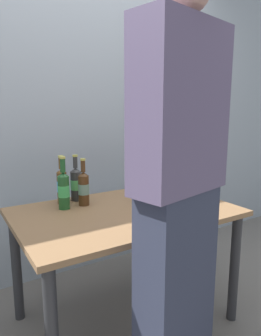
{
  "coord_description": "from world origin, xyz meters",
  "views": [
    {
      "loc": [
        -0.9,
        -1.53,
        1.33
      ],
      "look_at": [
        0.04,
        0.0,
        0.98
      ],
      "focal_mm": 33.14,
      "sensor_mm": 36.0,
      "label": 1
    }
  ],
  "objects": [
    {
      "name": "ground_plane",
      "position": [
        0.0,
        0.0,
        0.0
      ],
      "size": [
        8.0,
        8.0,
        0.0
      ],
      "primitive_type": "plane",
      "color": "slate",
      "rests_on": "ground"
    },
    {
      "name": "beer_bottle_amber",
      "position": [
        -0.18,
        0.33,
        0.85
      ],
      "size": [
        0.07,
        0.07,
        0.3
      ],
      "color": "#333333",
      "rests_on": "desk"
    },
    {
      "name": "person_figure",
      "position": [
        -0.08,
        -0.58,
        0.98
      ],
      "size": [
        0.48,
        0.33,
        1.9
      ],
      "color": "#2D3347",
      "rests_on": "ground"
    },
    {
      "name": "beer_bottle_brown",
      "position": [
        -0.31,
        0.2,
        0.86
      ],
      "size": [
        0.07,
        0.07,
        0.32
      ],
      "color": "#1E5123",
      "rests_on": "desk"
    },
    {
      "name": "coffee_mug",
      "position": [
        0.08,
        -0.22,
        0.78
      ],
      "size": [
        0.11,
        0.07,
        0.09
      ],
      "color": "#BF4C33",
      "rests_on": "desk"
    },
    {
      "name": "beer_bottle_green",
      "position": [
        -0.28,
        0.32,
        0.85
      ],
      "size": [
        0.06,
        0.06,
        0.31
      ],
      "color": "brown",
      "rests_on": "desk"
    },
    {
      "name": "desk",
      "position": [
        0.0,
        0.0,
        0.63
      ],
      "size": [
        1.28,
        0.84,
        0.73
      ],
      "color": "olive",
      "rests_on": "ground"
    },
    {
      "name": "beer_bottle_dark",
      "position": [
        -0.17,
        0.21,
        0.85
      ],
      "size": [
        0.07,
        0.07,
        0.3
      ],
      "color": "#472B14",
      "rests_on": "desk"
    },
    {
      "name": "back_wall",
      "position": [
        0.0,
        0.82,
        1.3
      ],
      "size": [
        6.0,
        0.1,
        2.6
      ],
      "primitive_type": "cube",
      "color": "#99A3AD",
      "rests_on": "ground"
    },
    {
      "name": "laptop",
      "position": [
        0.33,
        0.05,
        0.79
      ],
      "size": [
        0.41,
        0.35,
        0.23
      ],
      "color": "black",
      "rests_on": "desk"
    }
  ]
}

